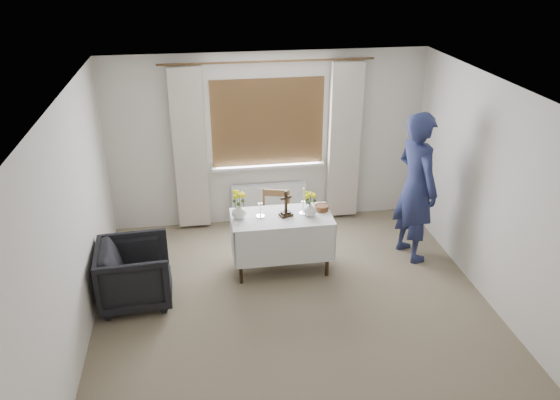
% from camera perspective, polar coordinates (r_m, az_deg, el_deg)
% --- Properties ---
extents(ground, '(5.00, 5.00, 0.00)m').
position_cam_1_polar(ground, '(6.22, 1.98, -12.48)').
color(ground, '#7C7256').
rests_on(ground, ground).
extents(altar_table, '(1.24, 0.64, 0.76)m').
position_cam_1_polar(altar_table, '(6.88, 0.15, -4.51)').
color(altar_table, silver).
rests_on(altar_table, ground).
extents(wooden_chair, '(0.48, 0.48, 0.85)m').
position_cam_1_polar(wooden_chair, '(7.25, -0.56, -2.45)').
color(wooden_chair, brown).
rests_on(wooden_chair, ground).
extents(armchair, '(0.86, 0.84, 0.74)m').
position_cam_1_polar(armchair, '(6.53, -14.91, -7.41)').
color(armchair, black).
rests_on(armchair, ground).
extents(person, '(0.64, 0.82, 1.98)m').
position_cam_1_polar(person, '(7.14, 14.03, 1.31)').
color(person, navy).
rests_on(person, ground).
extents(radiator, '(1.10, 0.10, 0.60)m').
position_cam_1_polar(radiator, '(8.10, -1.16, -0.30)').
color(radiator, white).
rests_on(radiator, ground).
extents(wooden_cross, '(0.18, 0.16, 0.33)m').
position_cam_1_polar(wooden_cross, '(6.63, 0.62, -0.40)').
color(wooden_cross, black).
rests_on(wooden_cross, altar_table).
extents(candlestick_left, '(0.13, 0.13, 0.38)m').
position_cam_1_polar(candlestick_left, '(6.60, -2.09, -0.30)').
color(candlestick_left, white).
rests_on(candlestick_left, altar_table).
extents(candlestick_right, '(0.13, 0.13, 0.35)m').
position_cam_1_polar(candlestick_right, '(6.69, 2.44, -0.10)').
color(candlestick_right, white).
rests_on(candlestick_right, altar_table).
extents(flower_vase_left, '(0.24, 0.24, 0.19)m').
position_cam_1_polar(flower_vase_left, '(6.63, -4.32, -1.16)').
color(flower_vase_left, white).
rests_on(flower_vase_left, altar_table).
extents(flower_vase_right, '(0.17, 0.17, 0.17)m').
position_cam_1_polar(flower_vase_right, '(6.69, 3.16, -0.97)').
color(flower_vase_right, white).
rests_on(flower_vase_right, altar_table).
extents(wicker_basket, '(0.20, 0.20, 0.07)m').
position_cam_1_polar(wicker_basket, '(6.85, 4.37, -0.80)').
color(wicker_basket, brown).
rests_on(wicker_basket, altar_table).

